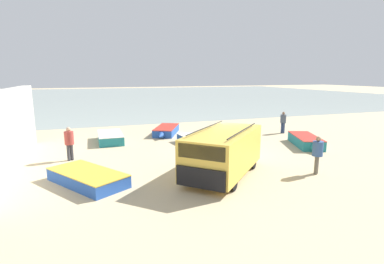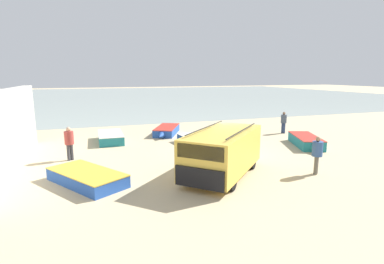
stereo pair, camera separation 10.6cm
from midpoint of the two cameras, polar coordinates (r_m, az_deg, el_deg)
The scene contains 13 objects.
ground_plane at distance 17.60m, azimuth 6.15°, elevation -4.17°, with size 200.00×200.00×0.00m, color tan.
sea_water at distance 67.87m, azimuth -13.21°, elevation 6.71°, with size 120.00×80.00×0.01m, color #99A89E.
harbor_wall at distance 16.92m, azimuth -31.63°, elevation 0.35°, with size 0.50×11.66×3.86m, color #BCB7AD.
parked_van at distance 13.61m, azimuth 5.77°, elevation -3.65°, with size 5.15×5.16×2.19m.
fishing_rowboat_0 at distance 20.68m, azimuth 20.80°, elevation -1.65°, with size 2.56×4.24×0.64m.
fishing_rowboat_1 at distance 21.46m, azimuth -15.45°, elevation -0.93°, with size 1.63×4.07×0.61m.
fishing_rowboat_2 at distance 23.78m, azimuth 7.07°, elevation 0.35°, with size 4.14×2.42×0.49m.
fishing_rowboat_3 at distance 19.58m, azimuth 0.60°, elevation -1.74°, with size 1.71×4.47×0.55m.
fishing_rowboat_4 at distance 13.62m, azimuth -19.76°, elevation -8.06°, with size 3.40×4.34×0.55m.
fishing_rowboat_5 at distance 23.26m, azimuth -5.08°, elevation 0.27°, with size 2.83×4.24×0.58m.
fisherman_0 at distance 14.90m, azimuth 22.61°, elevation -3.48°, with size 0.47×0.47×1.78m.
fisherman_1 at distance 17.25m, azimuth -22.51°, elevation -1.53°, with size 0.48×0.48×1.82m.
fisherman_2 at distance 24.57m, azimuth 16.86°, elevation 2.12°, with size 0.44×0.44×1.69m.
Camera 1 is at (-7.44, -15.30, 4.53)m, focal length 28.00 mm.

